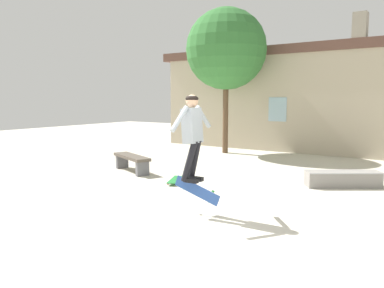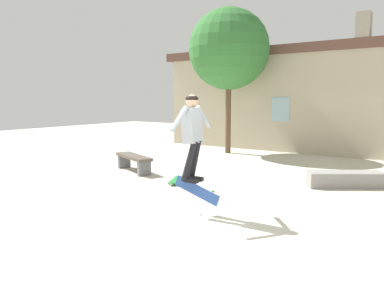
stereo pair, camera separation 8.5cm
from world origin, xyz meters
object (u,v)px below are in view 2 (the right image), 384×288
(park_bench, at_px, (134,160))
(skateboard_flipping, at_px, (197,190))
(skate_ledge, at_px, (345,179))
(skater, at_px, (192,130))
(tree_left, at_px, (229,49))
(skateboard_resting, at_px, (176,180))

(park_bench, bearing_deg, skateboard_flipping, -9.16)
(park_bench, height_order, skate_ledge, park_bench)
(skate_ledge, distance_m, skater, 4.22)
(tree_left, distance_m, skateboard_resting, 6.42)
(tree_left, distance_m, skateboard_flipping, 8.27)
(skate_ledge, xyz_separation_m, skater, (-1.72, -3.63, 1.30))
(skateboard_flipping, bearing_deg, skate_ledge, 61.06)
(skateboard_resting, bearing_deg, park_bench, -126.64)
(skateboard_resting, bearing_deg, skateboard_flipping, 21.73)
(park_bench, relative_size, skateboard_resting, 1.88)
(tree_left, bearing_deg, park_bench, -94.53)
(skateboard_flipping, relative_size, skateboard_resting, 1.04)
(skateboard_flipping, bearing_deg, park_bench, 144.13)
(skateboard_resting, bearing_deg, skate_ledge, 94.03)
(tree_left, relative_size, park_bench, 3.26)
(park_bench, height_order, skater, skater)
(skateboard_flipping, bearing_deg, tree_left, 110.84)
(skateboard_flipping, bearing_deg, skater, -167.37)
(skater, height_order, skateboard_resting, skater)
(skater, height_order, skateboard_flipping, skater)
(tree_left, bearing_deg, skater, -65.36)
(park_bench, bearing_deg, skateboard_resting, 9.30)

